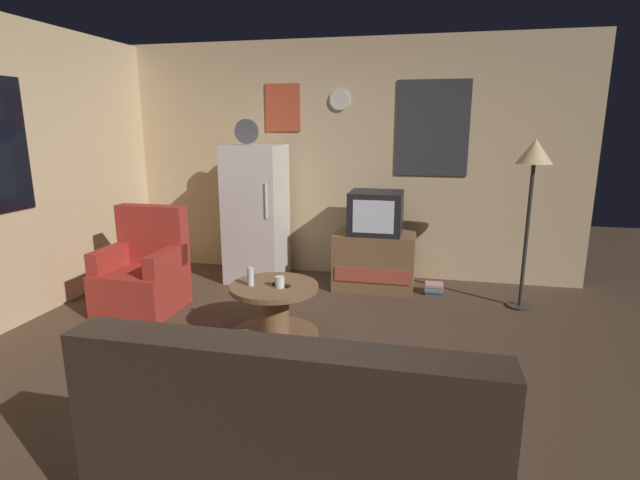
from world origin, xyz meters
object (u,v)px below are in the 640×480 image
Objects in this scene: coffee_table at (275,311)px; book_stack at (434,288)px; remote_control at (281,285)px; armchair at (144,274)px; mug_ceramic_white at (280,282)px; couch at (296,450)px; fridge at (256,213)px; crt_tv at (376,213)px; tv_stand at (374,261)px; wine_glass at (251,276)px; standing_lamp at (534,165)px.

coffee_table is 1.89m from book_stack.
remote_control is at bearing -131.34° from book_stack.
remote_control is at bearing -14.45° from armchair.
couch is (0.60, -1.72, -0.18)m from mug_ceramic_white.
fridge is 1.68m from remote_control.
crt_tv is 1.61m from remote_control.
tv_stand is 1.61m from mug_ceramic_white.
tv_stand is at bearing 173.73° from book_stack.
tv_stand reaches higher than book_stack.
mug_ceramic_white is at bearing 0.52° from wine_glass.
remote_control is 1.53m from armchair.
wine_glass is 2.09m from book_stack.
mug_ceramic_white is 1.83m from couch.
couch is at bearing -63.77° from wine_glass.
coffee_table is 0.35m from wine_glass.
fridge is at bearing 115.91° from mug_ceramic_white.
tv_stand is 5.60× the size of remote_control.
coffee_table is 0.42× the size of couch.
book_stack is at bearing 165.88° from standing_lamp.
armchair is at bearing -167.12° from standing_lamp.
mug_ceramic_white is at bearing -74.65° from remote_control.
coffee_table is (-0.65, -1.44, -0.07)m from tv_stand.
tv_stand is 3.21m from couch.
tv_stand is 1.58m from coffee_table.
fridge is 11.80× the size of wine_glass.
armchair is 0.56× the size of couch.
remote_control is (0.00, 0.03, -0.03)m from mug_ceramic_white.
wine_glass is (-0.83, -1.49, 0.23)m from tv_stand.
tv_stand is at bearing 90.24° from couch.
wine_glass reaches higher than coffee_table.
tv_stand is 1.58m from remote_control.
fridge is at bearing 112.50° from couch.
coffee_table is at bearing -173.80° from remote_control.
couch is at bearing -69.31° from coffee_table.
remote_control is 1.89m from book_stack.
standing_lamp is at bearing -10.71° from crt_tv.
standing_lamp is (2.77, -0.30, 0.60)m from fridge.
fridge is 1.70m from coffee_table.
standing_lamp is 1.66× the size of armchair.
remote_control is at bearing 108.93° from couch.
crt_tv is at bearing 60.71° from wine_glass.
armchair reaches higher than couch.
crt_tv reaches higher than mug_ceramic_white.
mug_ceramic_white is 0.60× the size of remote_control.
wine_glass is 0.16× the size of armchair.
coffee_table is 4.80× the size of wine_glass.
book_stack is at bearing 44.13° from wine_glass.
crt_tv is 1.56m from standing_lamp.
coffee_table is 0.25m from remote_control.
tv_stand is 0.68m from book_stack.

